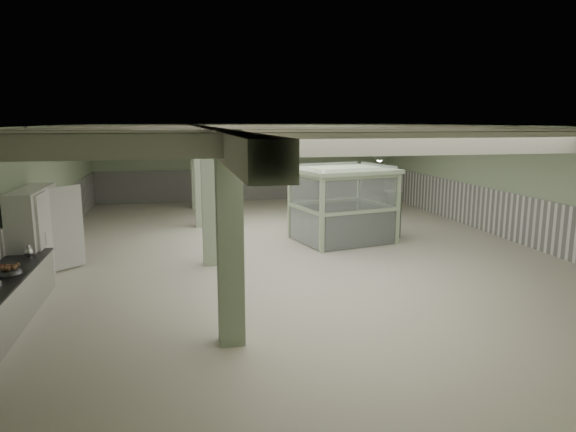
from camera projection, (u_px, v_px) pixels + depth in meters
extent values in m
plane|color=beige|center=(295.00, 250.00, 15.08)|extent=(20.00, 20.00, 0.00)
cube|color=silver|center=(295.00, 126.00, 14.42)|extent=(14.00, 20.00, 0.02)
cube|color=#9FB893|center=(248.00, 162.00, 24.36)|extent=(14.00, 0.02, 3.60)
cube|color=#9FB893|center=(520.00, 316.00, 5.14)|extent=(14.00, 0.02, 3.60)
cube|color=#9FB893|center=(32.00, 197.00, 13.29)|extent=(0.02, 20.00, 3.60)
cube|color=#9FB893|center=(510.00, 183.00, 16.22)|extent=(0.02, 20.00, 3.60)
cube|color=white|center=(37.00, 236.00, 13.48)|extent=(0.05, 19.90, 1.50)
cube|color=white|center=(507.00, 216.00, 16.40)|extent=(0.05, 19.90, 1.50)
cube|color=white|center=(248.00, 184.00, 24.53)|extent=(13.90, 0.05, 1.50)
cube|color=silver|center=(206.00, 134.00, 13.94)|extent=(0.45, 19.90, 0.40)
cube|color=silver|center=(415.00, 143.00, 7.25)|extent=(13.90, 0.35, 0.32)
cube|color=silver|center=(355.00, 138.00, 9.65)|extent=(13.90, 0.35, 0.32)
cube|color=silver|center=(319.00, 135.00, 12.05)|extent=(13.90, 0.35, 0.32)
cube|color=silver|center=(295.00, 132.00, 14.46)|extent=(13.90, 0.35, 0.32)
cube|color=silver|center=(278.00, 131.00, 16.86)|extent=(13.90, 0.35, 0.32)
cube|color=silver|center=(265.00, 130.00, 19.26)|extent=(13.90, 0.35, 0.32)
cube|color=silver|center=(255.00, 129.00, 21.66)|extent=(13.90, 0.35, 0.32)
cube|color=#9BAF8D|center=(230.00, 240.00, 8.46)|extent=(0.42, 0.42, 3.60)
cube|color=#9BAF8D|center=(210.00, 197.00, 13.27)|extent=(0.42, 0.42, 3.60)
cube|color=#9BAF8D|center=(200.00, 177.00, 18.07)|extent=(0.42, 0.42, 3.60)
cube|color=#9BAF8D|center=(196.00, 167.00, 21.91)|extent=(0.42, 0.42, 3.60)
cone|color=#2A382C|center=(380.00, 157.00, 9.82)|extent=(0.44, 0.44, 0.22)
cone|color=#2A382C|center=(308.00, 145.00, 15.11)|extent=(0.44, 0.44, 0.22)
cone|color=#2A382C|center=(276.00, 139.00, 19.91)|extent=(0.44, 0.44, 0.22)
cube|color=silver|center=(0.00, 306.00, 9.27)|extent=(0.81, 4.83, 0.88)
cube|color=silver|center=(35.00, 235.00, 12.09)|extent=(0.60, 2.39, 2.19)
cube|color=silver|center=(44.00, 239.00, 11.64)|extent=(0.06, 0.90, 2.09)
cube|color=silver|center=(61.00, 228.00, 12.81)|extent=(0.70, 0.65, 2.09)
cube|color=silver|center=(46.00, 239.00, 11.64)|extent=(0.02, 0.05, 0.30)
cube|color=silver|center=(56.00, 229.00, 12.70)|extent=(0.02, 0.05, 0.30)
cube|color=#ACC39C|center=(322.00, 216.00, 14.56)|extent=(0.14, 0.14, 2.17)
cube|color=#ACC39C|center=(290.00, 205.00, 16.50)|extent=(0.14, 0.14, 2.17)
cube|color=#ACC39C|center=(397.00, 209.00, 15.62)|extent=(0.14, 0.14, 2.17)
cube|color=#ACC39C|center=(359.00, 199.00, 17.57)|extent=(0.14, 0.14, 2.17)
cube|color=#ACC39C|center=(343.00, 170.00, 15.85)|extent=(3.31, 2.98, 0.12)
cube|color=silver|center=(361.00, 230.00, 15.19)|extent=(2.37, 0.57, 1.05)
cube|color=silver|center=(362.00, 189.00, 14.96)|extent=(2.37, 0.57, 1.22)
cube|color=silver|center=(325.00, 218.00, 17.13)|extent=(2.37, 0.57, 1.05)
cube|color=silver|center=(326.00, 181.00, 16.91)|extent=(2.37, 0.57, 1.22)
cube|color=silver|center=(305.00, 227.00, 15.63)|extent=(0.48, 1.94, 1.05)
cube|color=silver|center=(305.00, 187.00, 15.40)|extent=(0.48, 1.94, 1.22)
cube|color=silver|center=(377.00, 220.00, 16.69)|extent=(0.48, 1.94, 1.05)
cube|color=silver|center=(378.00, 183.00, 16.47)|extent=(0.48, 1.94, 1.22)
cube|color=#5C6151|center=(391.00, 214.00, 16.79)|extent=(0.59, 0.76, 1.49)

